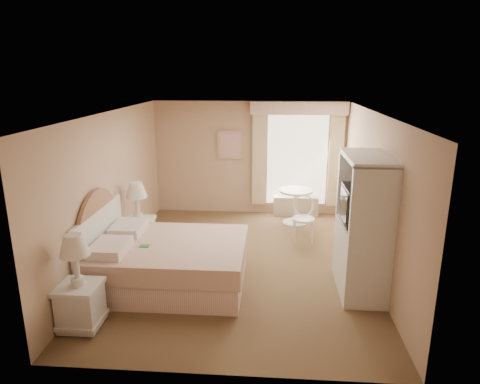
# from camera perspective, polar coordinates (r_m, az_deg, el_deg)

# --- Properties ---
(room) EXTENTS (4.21, 5.51, 2.51)m
(room) POSITION_cam_1_polar(r_m,az_deg,el_deg) (6.84, 0.03, 0.02)
(room) COLOR brown
(room) RESTS_ON ground
(window) EXTENTS (2.05, 0.22, 2.51)m
(window) POSITION_cam_1_polar(r_m,az_deg,el_deg) (9.40, 7.66, 4.80)
(window) COLOR white
(window) RESTS_ON room
(framed_art) EXTENTS (0.52, 0.04, 0.62)m
(framed_art) POSITION_cam_1_polar(r_m,az_deg,el_deg) (9.45, -1.48, 6.28)
(framed_art) COLOR tan
(framed_art) RESTS_ON room
(bed) EXTENTS (2.25, 1.77, 1.57)m
(bed) POSITION_cam_1_polar(r_m,az_deg,el_deg) (6.59, -10.32, -8.99)
(bed) COLOR #D99B8D
(bed) RESTS_ON room
(nightstand_near) EXTENTS (0.51, 0.51, 1.23)m
(nightstand_near) POSITION_cam_1_polar(r_m,az_deg,el_deg) (5.76, -20.63, -12.62)
(nightstand_near) COLOR white
(nightstand_near) RESTS_ON room
(nightstand_far) EXTENTS (0.52, 0.52, 1.25)m
(nightstand_far) POSITION_cam_1_polar(r_m,az_deg,el_deg) (7.81, -13.37, -4.39)
(nightstand_far) COLOR white
(nightstand_far) RESTS_ON room
(round_table) EXTENTS (0.70, 0.70, 0.73)m
(round_table) POSITION_cam_1_polar(r_m,az_deg,el_deg) (9.03, 7.42, -1.21)
(round_table) COLOR silver
(round_table) RESTS_ON room
(cafe_chair) EXTENTS (0.43, 0.43, 0.87)m
(cafe_chair) POSITION_cam_1_polar(r_m,az_deg,el_deg) (8.15, 8.46, -3.01)
(cafe_chair) COLOR silver
(cafe_chair) RESTS_ON room
(armoire) EXTENTS (0.60, 1.21, 2.01)m
(armoire) POSITION_cam_1_polar(r_m,az_deg,el_deg) (6.39, 16.04, -5.70)
(armoire) COLOR white
(armoire) RESTS_ON room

